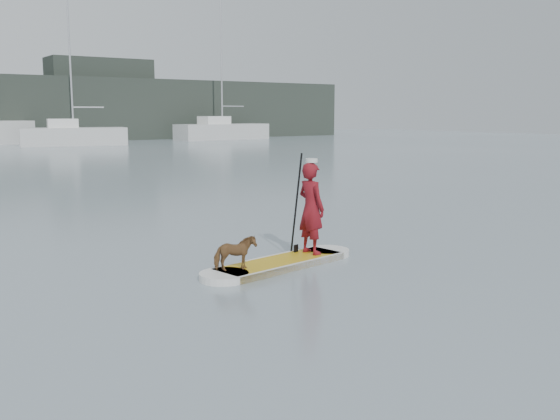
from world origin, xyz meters
TOP-DOWN VIEW (x-y plane):
  - ground at (0.00, 0.00)m, footprint 140.00×140.00m
  - paddleboard at (3.13, -0.22)m, footprint 3.26×1.23m
  - paddler at (3.90, -0.08)m, footprint 0.44×0.63m
  - white_cap at (3.90, -0.08)m, footprint 0.22×0.22m
  - dog at (2.13, -0.40)m, footprint 0.72×0.45m
  - paddle at (3.73, 0.14)m, footprint 0.10×0.30m
  - sailboat_e at (11.97, 43.21)m, footprint 8.64×4.18m
  - sailboat_f at (27.65, 46.45)m, footprint 9.95×3.79m
  - shore_building_east at (18.00, 54.00)m, footprint 10.00×4.00m

SIDE VIEW (x-z plane):
  - ground at x=0.00m, z-range 0.00..0.00m
  - paddleboard at x=3.13m, z-range 0.00..0.12m
  - dog at x=2.13m, z-range 0.12..0.69m
  - paddle at x=3.73m, z-range -0.20..1.80m
  - sailboat_e at x=11.97m, z-range -5.15..6.87m
  - paddler at x=3.90m, z-range 0.12..1.77m
  - sailboat_f at x=27.65m, z-range -6.29..8.26m
  - white_cap at x=3.90m, z-range 1.77..1.84m
  - shore_building_east at x=18.00m, z-range 0.00..8.00m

